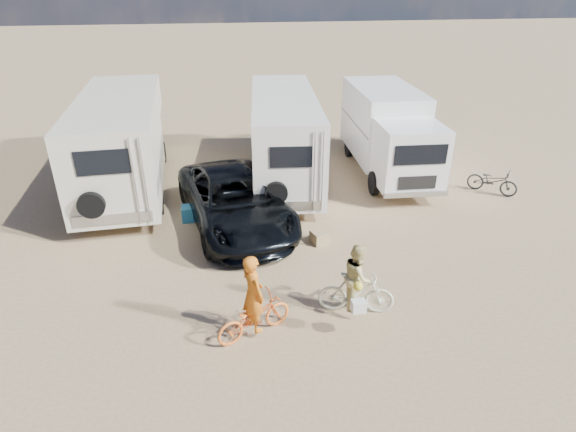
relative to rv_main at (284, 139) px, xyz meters
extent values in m
plane|color=tan|center=(-0.48, -6.79, -1.52)|extent=(140.00, 140.00, 0.00)
imported|color=black|center=(-1.95, -3.18, -0.74)|extent=(3.66, 5.99, 1.55)
imported|color=orange|center=(-1.86, -8.12, -1.08)|extent=(1.76, 1.23, 0.88)
imported|color=beige|center=(0.40, -7.73, -1.02)|extent=(1.71, 0.86, 0.99)
imported|color=orange|center=(-1.86, -8.12, -0.66)|extent=(0.63, 0.74, 1.71)
imported|color=#C9BC7A|center=(0.40, -7.73, -0.76)|extent=(0.74, 0.85, 1.51)
imported|color=#272A27|center=(6.79, -2.27, -1.08)|extent=(1.59, 1.55, 0.86)
cube|color=#1D5F83|center=(-3.25, -2.72, -1.28)|extent=(0.60, 0.45, 0.47)
cube|color=#988158|center=(0.28, -4.65, -1.35)|extent=(0.54, 0.54, 0.34)
camera|label=1|loc=(-2.37, -15.74, 5.14)|focal=29.45mm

